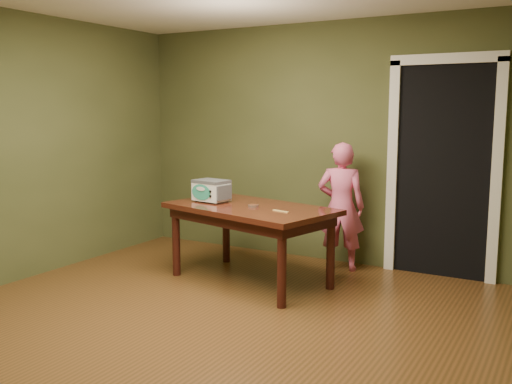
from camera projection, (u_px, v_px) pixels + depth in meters
floor at (188, 333)px, 4.28m from camera, size 5.00×5.00×0.00m
room_shell at (184, 104)px, 4.03m from camera, size 4.52×5.02×2.61m
doorway at (449, 169)px, 5.88m from camera, size 1.10×0.66×2.25m
dining_table at (250, 216)px, 5.47m from camera, size 1.77×1.25×0.75m
toy_oven at (211, 190)px, 5.70m from camera, size 0.39×0.29×0.22m
baking_pan at (253, 206)px, 5.40m from camera, size 0.10×0.10×0.02m
spatula at (281, 211)px, 5.16m from camera, size 0.18×0.07×0.01m
child at (341, 207)px, 5.90m from camera, size 0.55×0.44×1.34m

